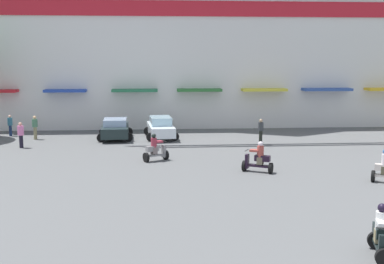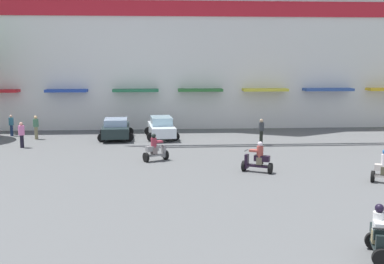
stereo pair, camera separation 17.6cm
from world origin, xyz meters
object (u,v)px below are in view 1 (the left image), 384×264
scooter_rider_2 (258,159)px  scooter_rider_3 (156,150)px  scooter_rider_0 (381,236)px  pedestrian_2 (10,124)px  pedestrian_3 (261,130)px  parked_car_0 (115,129)px  parked_car_1 (161,127)px  pedestrian_0 (35,126)px  pedestrian_1 (21,133)px

scooter_rider_2 → scooter_rider_3: scooter_rider_2 is taller
scooter_rider_0 → pedestrian_2: (-16.61, 22.45, 0.24)m
scooter_rider_3 → pedestrian_2: (-10.37, 9.22, 0.24)m
scooter_rider_0 → pedestrian_3: bearing=88.4°
parked_car_0 → parked_car_1: (3.12, 0.15, 0.03)m
parked_car_0 → pedestrian_0: pedestrian_0 is taller
parked_car_0 → pedestrian_3: (9.52, -3.01, 0.25)m
pedestrian_0 → pedestrian_1: size_ratio=1.02×
pedestrian_3 → scooter_rider_0: bearing=-91.6°
parked_car_1 → pedestrian_3: bearing=-26.2°
parked_car_0 → parked_car_1: bearing=2.7°
pedestrian_1 → scooter_rider_2: bearing=-29.3°
scooter_rider_3 → pedestrian_1: 9.47m
parked_car_1 → scooter_rider_0: size_ratio=2.91×
parked_car_0 → pedestrian_1: bearing=-152.0°
parked_car_0 → scooter_rider_3: bearing=-69.6°
scooter_rider_0 → pedestrian_2: pedestrian_2 is taller
pedestrian_2 → pedestrian_3: (17.12, -4.78, 0.10)m
scooter_rider_2 → pedestrian_2: 19.62m
parked_car_0 → pedestrian_3: bearing=-17.5°
pedestrian_3 → scooter_rider_3: bearing=-146.7°
scooter_rider_3 → pedestrian_3: (6.75, 4.44, 0.34)m
parked_car_0 → scooter_rider_3: 7.94m
pedestrian_0 → pedestrian_2: 2.66m
scooter_rider_3 → scooter_rider_2: bearing=-31.0°
parked_car_1 → scooter_rider_0: 21.64m
scooter_rider_0 → scooter_rider_3: (-6.25, 13.24, -0.01)m
pedestrian_2 → scooter_rider_0: bearing=-53.5°
pedestrian_1 → pedestrian_3: pedestrian_3 is taller
pedestrian_2 → scooter_rider_2: bearing=-38.5°
pedestrian_2 → pedestrian_3: bearing=-15.6°
scooter_rider_2 → pedestrian_2: scooter_rider_2 is taller
pedestrian_0 → scooter_rider_0: bearing=-55.2°
scooter_rider_3 → pedestrian_1: size_ratio=0.94×
parked_car_1 → scooter_rider_2: bearing=-66.4°
scooter_rider_3 → pedestrian_0: (-8.24, 7.62, 0.30)m
scooter_rider_3 → scooter_rider_0: bearing=-64.7°
pedestrian_3 → parked_car_1: bearing=153.8°
parked_car_1 → pedestrian_1: pedestrian_1 is taller
scooter_rider_0 → pedestrian_0: bearing=124.8°
pedestrian_1 → parked_car_0: bearing=28.0°
pedestrian_0 → pedestrian_3: (14.99, -3.19, 0.03)m
scooter_rider_2 → scooter_rider_3: (-4.99, 3.00, -0.01)m
parked_car_0 → scooter_rider_2: scooter_rider_2 is taller
pedestrian_2 → pedestrian_3: size_ratio=0.91×
scooter_rider_0 → pedestrian_2: size_ratio=1.00×
pedestrian_3 → scooter_rider_2: bearing=-103.3°
parked_car_1 → pedestrian_2: 10.85m
parked_car_0 → pedestrian_1: (-5.57, -2.96, 0.19)m
scooter_rider_3 → pedestrian_3: bearing=33.3°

